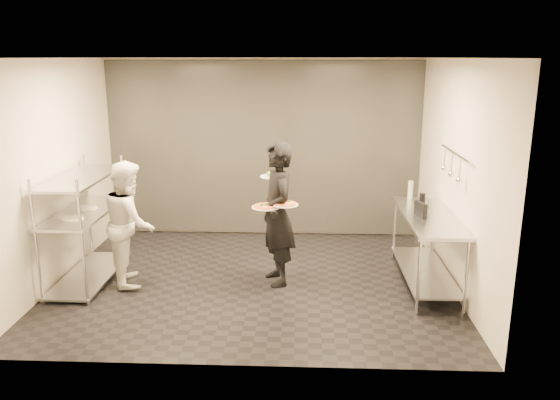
{
  "coord_description": "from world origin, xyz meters",
  "views": [
    {
      "loc": [
        0.63,
        -6.54,
        2.81
      ],
      "look_at": [
        0.34,
        -0.04,
        1.1
      ],
      "focal_mm": 35.0,
      "sensor_mm": 36.0,
      "label": 1
    }
  ],
  "objects_px": {
    "pass_rack": "(85,222)",
    "chef": "(130,223)",
    "pos_monitor": "(420,210)",
    "waiter": "(277,214)",
    "pizza_plate_near": "(266,206)",
    "bottle_dark": "(422,203)",
    "bottle_clear": "(430,205)",
    "salad_plate": "(272,175)",
    "bottle_green": "(410,190)",
    "prep_counter": "(427,237)",
    "pizza_plate_far": "(286,204)"
  },
  "relations": [
    {
      "from": "chef",
      "to": "pos_monitor",
      "type": "distance_m",
      "value": 3.62
    },
    {
      "from": "pass_rack",
      "to": "prep_counter",
      "type": "height_order",
      "value": "pass_rack"
    },
    {
      "from": "pos_monitor",
      "to": "salad_plate",
      "type": "bearing_deg",
      "value": 152.79
    },
    {
      "from": "pizza_plate_near",
      "to": "pos_monitor",
      "type": "height_order",
      "value": "pos_monitor"
    },
    {
      "from": "salad_plate",
      "to": "chef",
      "type": "bearing_deg",
      "value": -167.26
    },
    {
      "from": "pos_monitor",
      "to": "waiter",
      "type": "bearing_deg",
      "value": 163.26
    },
    {
      "from": "chef",
      "to": "bottle_clear",
      "type": "height_order",
      "value": "chef"
    },
    {
      "from": "chef",
      "to": "salad_plate",
      "type": "distance_m",
      "value": 1.89
    },
    {
      "from": "waiter",
      "to": "bottle_green",
      "type": "distance_m",
      "value": 1.97
    },
    {
      "from": "pizza_plate_far",
      "to": "bottle_green",
      "type": "distance_m",
      "value": 1.96
    },
    {
      "from": "pos_monitor",
      "to": "pizza_plate_near",
      "type": "bearing_deg",
      "value": 168.78
    },
    {
      "from": "waiter",
      "to": "bottle_green",
      "type": "height_order",
      "value": "waiter"
    },
    {
      "from": "pass_rack",
      "to": "waiter",
      "type": "distance_m",
      "value": 2.46
    },
    {
      "from": "pizza_plate_far",
      "to": "bottle_clear",
      "type": "relative_size",
      "value": 1.49
    },
    {
      "from": "waiter",
      "to": "chef",
      "type": "height_order",
      "value": "waiter"
    },
    {
      "from": "bottle_clear",
      "to": "bottle_dark",
      "type": "distance_m",
      "value": 0.11
    },
    {
      "from": "chef",
      "to": "pos_monitor",
      "type": "height_order",
      "value": "chef"
    },
    {
      "from": "bottle_clear",
      "to": "bottle_dark",
      "type": "xyz_separation_m",
      "value": [
        -0.1,
        0.0,
        0.02
      ]
    },
    {
      "from": "pizza_plate_near",
      "to": "chef",
      "type": "bearing_deg",
      "value": 175.91
    },
    {
      "from": "chef",
      "to": "bottle_clear",
      "type": "bearing_deg",
      "value": -105.14
    },
    {
      "from": "pass_rack",
      "to": "bottle_clear",
      "type": "relative_size",
      "value": 7.93
    },
    {
      "from": "chef",
      "to": "pizza_plate_far",
      "type": "xyz_separation_m",
      "value": [
        1.97,
        -0.15,
        0.31
      ]
    },
    {
      "from": "prep_counter",
      "to": "pizza_plate_near",
      "type": "distance_m",
      "value": 2.06
    },
    {
      "from": "waiter",
      "to": "bottle_clear",
      "type": "height_order",
      "value": "waiter"
    },
    {
      "from": "pizza_plate_near",
      "to": "pizza_plate_far",
      "type": "height_order",
      "value": "pizza_plate_far"
    },
    {
      "from": "pizza_plate_near",
      "to": "bottle_dark",
      "type": "relative_size",
      "value": 1.35
    },
    {
      "from": "bottle_dark",
      "to": "pizza_plate_far",
      "type": "bearing_deg",
      "value": -169.39
    },
    {
      "from": "salad_plate",
      "to": "pass_rack",
      "type": "bearing_deg",
      "value": -171.83
    },
    {
      "from": "pass_rack",
      "to": "chef",
      "type": "distance_m",
      "value": 0.6
    },
    {
      "from": "bottle_green",
      "to": "bottle_dark",
      "type": "distance_m",
      "value": 0.7
    },
    {
      "from": "pos_monitor",
      "to": "chef",
      "type": "bearing_deg",
      "value": 165.36
    },
    {
      "from": "pass_rack",
      "to": "salad_plate",
      "type": "height_order",
      "value": "pass_rack"
    },
    {
      "from": "waiter",
      "to": "bottle_dark",
      "type": "distance_m",
      "value": 1.82
    },
    {
      "from": "bottle_green",
      "to": "pos_monitor",
      "type": "bearing_deg",
      "value": -92.72
    },
    {
      "from": "waiter",
      "to": "bottle_dark",
      "type": "relative_size",
      "value": 7.26
    },
    {
      "from": "bottle_green",
      "to": "bottle_clear",
      "type": "distance_m",
      "value": 0.71
    },
    {
      "from": "pass_rack",
      "to": "salad_plate",
      "type": "xyz_separation_m",
      "value": [
        2.37,
        0.34,
        0.56
      ]
    },
    {
      "from": "pass_rack",
      "to": "chef",
      "type": "relative_size",
      "value": 1.02
    },
    {
      "from": "pizza_plate_near",
      "to": "pos_monitor",
      "type": "relative_size",
      "value": 1.33
    },
    {
      "from": "prep_counter",
      "to": "pizza_plate_far",
      "type": "distance_m",
      "value": 1.83
    },
    {
      "from": "bottle_dark",
      "to": "salad_plate",
      "type": "bearing_deg",
      "value": 173.02
    },
    {
      "from": "bottle_dark",
      "to": "pos_monitor",
      "type": "bearing_deg",
      "value": -106.24
    },
    {
      "from": "prep_counter",
      "to": "pizza_plate_near",
      "type": "height_order",
      "value": "pizza_plate_near"
    },
    {
      "from": "pass_rack",
      "to": "bottle_green",
      "type": "height_order",
      "value": "pass_rack"
    },
    {
      "from": "chef",
      "to": "bottle_green",
      "type": "distance_m",
      "value": 3.76
    },
    {
      "from": "waiter",
      "to": "pizza_plate_near",
      "type": "relative_size",
      "value": 5.37
    },
    {
      "from": "waiter",
      "to": "pos_monitor",
      "type": "relative_size",
      "value": 7.13
    },
    {
      "from": "pizza_plate_far",
      "to": "bottle_clear",
      "type": "height_order",
      "value": "pizza_plate_far"
    },
    {
      "from": "pizza_plate_near",
      "to": "bottle_dark",
      "type": "height_order",
      "value": "bottle_dark"
    },
    {
      "from": "bottle_green",
      "to": "bottle_clear",
      "type": "height_order",
      "value": "bottle_green"
    }
  ]
}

